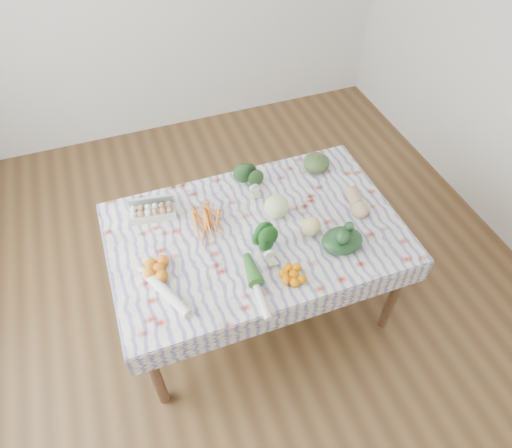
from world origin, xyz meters
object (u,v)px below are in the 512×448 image
(egg_carton, at_px, (152,213))
(butternut_squash, at_px, (357,202))
(kabocha_squash, at_px, (316,163))
(dining_table, at_px, (256,240))
(cabbage, at_px, (277,207))
(grapefruit, at_px, (311,226))

(egg_carton, height_order, butternut_squash, butternut_squash)
(butternut_squash, bearing_deg, kabocha_squash, 109.53)
(dining_table, height_order, kabocha_squash, kabocha_squash)
(cabbage, height_order, grapefruit, cabbage)
(egg_carton, xyz_separation_m, kabocha_squash, (1.08, 0.06, 0.02))
(kabocha_squash, bearing_deg, butternut_squash, -79.13)
(dining_table, height_order, grapefruit, grapefruit)
(cabbage, xyz_separation_m, grapefruit, (0.13, -0.20, -0.02))
(kabocha_squash, bearing_deg, egg_carton, -176.92)
(grapefruit, bearing_deg, egg_carton, 152.18)
(egg_carton, relative_size, grapefruit, 2.44)
(egg_carton, distance_m, butternut_squash, 1.20)
(egg_carton, relative_size, cabbage, 1.89)
(butternut_squash, distance_m, grapefruit, 0.35)
(dining_table, xyz_separation_m, kabocha_squash, (0.55, 0.37, 0.14))
(grapefruit, bearing_deg, kabocha_squash, 61.69)
(egg_carton, relative_size, butternut_squash, 1.20)
(cabbage, height_order, butternut_squash, cabbage)
(kabocha_squash, relative_size, cabbage, 1.19)
(dining_table, bearing_deg, butternut_squash, -3.29)
(cabbage, bearing_deg, dining_table, -154.00)
(butternut_squash, bearing_deg, egg_carton, 172.01)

